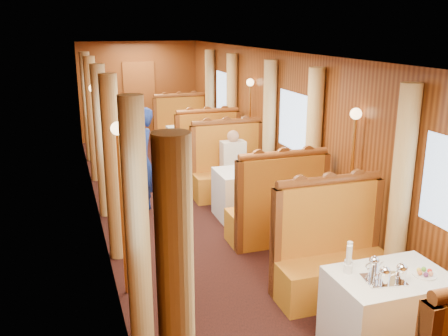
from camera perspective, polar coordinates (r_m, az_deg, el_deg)
name	(u,v)px	position (r m, az deg, el deg)	size (l,w,h in m)	color
floor	(204,221)	(7.68, -2.29, -6.13)	(3.00, 12.00, 0.01)	black
ceiling	(202,54)	(7.12, -2.52, 12.85)	(3.00, 12.00, 0.01)	silver
wall_far	(139,91)	(13.09, -9.67, 8.63)	(3.00, 2.50, 0.01)	brown
wall_left	(98,150)	(7.05, -14.21, 2.05)	(12.00, 2.50, 0.01)	brown
wall_right	(296,135)	(7.83, 8.25, 3.74)	(12.00, 2.50, 0.01)	brown
doorway_far	(140,101)	(13.09, -9.59, 7.53)	(0.80, 0.04, 2.00)	brown
table_near	(388,312)	(4.97, 18.21, -15.37)	(1.05, 0.72, 0.75)	white
banquette_near_aft	(332,259)	(5.68, 12.21, -10.17)	(1.30, 0.55, 1.34)	#AD4A13
table_mid	(250,193)	(7.77, 3.01, -2.91)	(1.05, 0.72, 0.75)	white
banquette_mid_fwd	(277,213)	(6.87, 6.07, -5.13)	(1.30, 0.55, 1.34)	#AD4A13
banquette_mid_aft	(229,173)	(8.66, 0.61, -0.53)	(1.30, 0.55, 1.34)	#AD4A13
table_far	(193,144)	(10.98, -3.57, 2.76)	(1.05, 0.72, 0.75)	white
banquette_far_fwd	(206,153)	(10.01, -2.10, 1.76)	(1.30, 0.55, 1.34)	#AD4A13
banquette_far_aft	(182,133)	(11.93, -4.81, 4.05)	(1.30, 0.55, 1.34)	#AD4A13
tea_tray	(384,280)	(4.67, 17.77, -12.08)	(0.34, 0.26, 0.01)	silver
teapot_left	(384,278)	(4.58, 17.87, -11.85)	(0.16, 0.12, 0.13)	silver
teapot_right	(401,275)	(4.68, 19.59, -11.41)	(0.16, 0.12, 0.13)	silver
teapot_back	(374,267)	(4.74, 16.73, -10.78)	(0.15, 0.12, 0.13)	silver
fruit_plate	(425,274)	(4.87, 21.95, -11.14)	(0.21, 0.21, 0.05)	white
cup_inboard	(348,262)	(4.67, 14.04, -10.40)	(0.08, 0.08, 0.26)	white
cup_outboard	(349,258)	(4.75, 14.09, -9.94)	(0.08, 0.08, 0.26)	white
rose_vase_mid	(254,160)	(7.58, 3.44, 0.98)	(0.06, 0.06, 0.36)	silver
rose_vase_far	(193,119)	(10.83, -3.55, 5.57)	(0.06, 0.06, 0.36)	silver
window_left_near	(137,234)	(3.67, -9.91, -7.48)	(1.20, 0.90, 0.01)	#8EADD6
curtain_left_near_a	(177,325)	(3.14, -5.44, -17.41)	(0.22, 0.22, 2.35)	tan
curtain_left_near_b	(137,228)	(4.50, -9.91, -6.72)	(0.22, 0.22, 2.35)	tan
curtain_right_near_b	(400,195)	(5.56, 19.51, -2.98)	(0.22, 0.22, 2.35)	tan
window_left_mid	(98,135)	(7.01, -14.20, 3.64)	(1.20, 0.90, 0.01)	#8EADD6
curtain_left_mid_a	(113,169)	(6.33, -12.54, -0.14)	(0.22, 0.22, 2.35)	tan
curtain_left_mid_b	(102,142)	(7.83, -13.75, 2.90)	(0.22, 0.22, 2.35)	tan
window_right_mid	(296,122)	(7.78, 8.21, 5.18)	(1.20, 0.90, 0.01)	#8EADD6
curtain_right_mid_a	(313,152)	(7.11, 10.12, 1.80)	(0.22, 0.22, 2.35)	tan
curtain_right_mid_b	(269,131)	(8.48, 5.18, 4.29)	(0.22, 0.22, 2.35)	tan
window_left_far	(84,100)	(10.45, -15.71, 7.52)	(1.20, 0.90, 0.01)	#8EADD6
curtain_left_far_a	(93,120)	(9.73, -14.73, 5.35)	(0.22, 0.22, 2.35)	tan
curtain_left_far_b	(88,107)	(11.27, -15.28, 6.72)	(0.22, 0.22, 2.35)	tan
window_right_far	(225,94)	(10.98, 0.09, 8.51)	(1.20, 0.90, 0.01)	#8EADD6
curtain_right_far_a	(232,112)	(10.26, 0.90, 6.41)	(0.22, 0.22, 2.35)	tan
curtain_right_far_b	(210,101)	(11.73, -1.61, 7.63)	(0.22, 0.22, 2.35)	tan
sconce_left_fore	(120,175)	(5.34, -11.79, -0.77)	(0.14, 0.14, 1.95)	#BF8C3F
sconce_right_fore	(353,154)	(6.27, 14.52, 1.56)	(0.14, 0.14, 1.95)	#BF8C3F
sconce_left_aft	(95,118)	(8.74, -14.51, 5.59)	(0.14, 0.14, 1.95)	#BF8C3F
sconce_right_aft	(250,109)	(9.34, 2.97, 6.72)	(0.14, 0.14, 1.95)	#BF8C3F
steward	(142,162)	(7.85, -9.38, 0.71)	(0.62, 0.41, 1.69)	navy
passenger	(234,158)	(8.37, 1.10, 1.15)	(0.40, 0.44, 0.76)	beige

